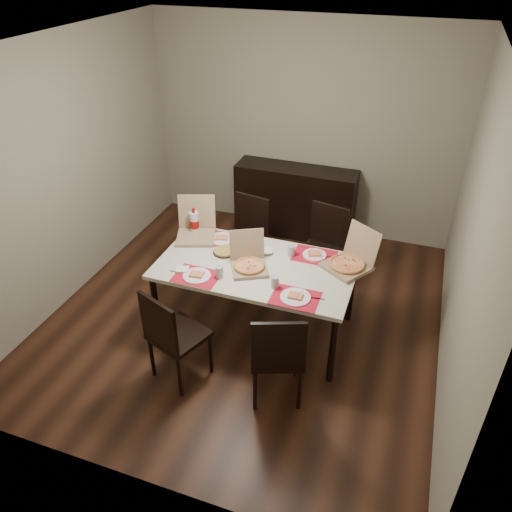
% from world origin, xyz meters
% --- Properties ---
extents(ground, '(3.80, 4.00, 0.02)m').
position_xyz_m(ground, '(0.00, 0.00, -0.01)').
color(ground, '#3D2012').
rests_on(ground, ground).
extents(room_walls, '(3.84, 4.02, 2.62)m').
position_xyz_m(room_walls, '(0.00, 0.43, 1.73)').
color(room_walls, gray).
rests_on(room_walls, ground).
extents(sideboard, '(1.50, 0.40, 0.90)m').
position_xyz_m(sideboard, '(0.00, 1.78, 0.45)').
color(sideboard, black).
rests_on(sideboard, ground).
extents(dining_table, '(1.80, 1.00, 0.75)m').
position_xyz_m(dining_table, '(0.16, -0.16, 0.68)').
color(dining_table, beige).
rests_on(dining_table, ground).
extents(chair_near_left, '(0.54, 0.54, 0.93)m').
position_xyz_m(chair_near_left, '(-0.28, -1.03, 0.51)').
color(chair_near_left, black).
rests_on(chair_near_left, ground).
extents(chair_near_right, '(0.54, 0.54, 0.93)m').
position_xyz_m(chair_near_right, '(0.62, -0.96, 0.51)').
color(chair_near_right, black).
rests_on(chair_near_right, ground).
extents(chair_far_left, '(0.49, 0.49, 0.93)m').
position_xyz_m(chair_far_left, '(-0.25, 0.72, 0.51)').
color(chair_far_left, black).
rests_on(chair_far_left, ground).
extents(chair_far_right, '(0.50, 0.50, 0.93)m').
position_xyz_m(chair_far_right, '(0.59, 0.78, 0.51)').
color(chair_far_right, black).
rests_on(chair_far_right, ground).
extents(setting_near_left, '(0.50, 0.30, 0.11)m').
position_xyz_m(setting_near_left, '(-0.24, -0.49, 0.77)').
color(setting_near_left, red).
rests_on(setting_near_left, dining_table).
extents(setting_near_right, '(0.48, 0.30, 0.11)m').
position_xyz_m(setting_near_right, '(0.58, -0.49, 0.77)').
color(setting_near_right, red).
rests_on(setting_near_right, dining_table).
extents(setting_far_left, '(0.49, 0.30, 0.11)m').
position_xyz_m(setting_far_left, '(-0.28, 0.14, 0.77)').
color(setting_far_left, red).
rests_on(setting_far_left, dining_table).
extents(setting_far_right, '(0.46, 0.30, 0.11)m').
position_xyz_m(setting_far_right, '(0.57, 0.15, 0.77)').
color(setting_far_right, red).
rests_on(setting_far_right, dining_table).
extents(napkin_loose, '(0.14, 0.14, 0.02)m').
position_xyz_m(napkin_loose, '(0.24, -0.28, 0.76)').
color(napkin_loose, white).
rests_on(napkin_loose, dining_table).
extents(pizza_box_center, '(0.44, 0.46, 0.32)m').
position_xyz_m(pizza_box_center, '(0.11, -0.23, 0.80)').
color(pizza_box_center, '#937854').
rests_on(pizza_box_center, dining_table).
extents(pizza_box_right, '(0.52, 0.53, 0.36)m').
position_xyz_m(pizza_box_right, '(0.97, 0.09, 0.81)').
color(pizza_box_right, '#937854').
rests_on(pizza_box_right, dining_table).
extents(pizza_box_left, '(0.49, 0.51, 0.37)m').
position_xyz_m(pizza_box_left, '(-0.58, 0.13, 0.81)').
color(pizza_box_left, '#937854').
rests_on(pizza_box_left, dining_table).
extents(faina_plate, '(0.22, 0.22, 0.03)m').
position_xyz_m(faina_plate, '(-0.19, -0.06, 0.76)').
color(faina_plate, black).
rests_on(faina_plate, dining_table).
extents(dip_bowl, '(0.17, 0.17, 0.03)m').
position_xyz_m(dip_bowl, '(0.18, 0.06, 0.77)').
color(dip_bowl, white).
rests_on(dip_bowl, dining_table).
extents(soda_bottle, '(0.10, 0.10, 0.29)m').
position_xyz_m(soda_bottle, '(-0.61, 0.17, 0.87)').
color(soda_bottle, silver).
rests_on(soda_bottle, dining_table).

